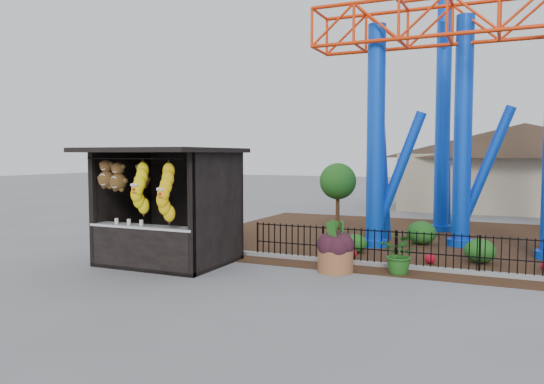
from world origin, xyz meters
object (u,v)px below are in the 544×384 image
at_px(prize_booth, 163,208).
at_px(roller_coaster, 504,46).
at_px(potted_plant, 401,254).
at_px(terracotta_planter, 335,261).

xyz_separation_m(prize_booth, roller_coaster, (8.11, 7.32, 4.92)).
bearing_deg(prize_booth, roller_coaster, 42.05).
bearing_deg(potted_plant, terracotta_planter, -145.77).
bearing_deg(potted_plant, prize_booth, -146.83).
xyz_separation_m(terracotta_planter, potted_plant, (1.54, 0.40, 0.23)).
distance_m(prize_booth, potted_plant, 6.27).
height_order(prize_booth, terracotta_planter, prize_booth).
bearing_deg(terracotta_planter, prize_booth, -166.91).
bearing_deg(roller_coaster, prize_booth, -137.95).
distance_m(prize_booth, roller_coaster, 11.98).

